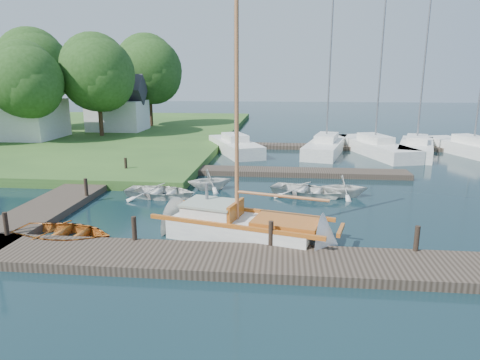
# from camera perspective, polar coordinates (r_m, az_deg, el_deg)

# --- Properties ---
(ground) EXTENTS (160.00, 160.00, 0.00)m
(ground) POSITION_cam_1_polar(r_m,az_deg,el_deg) (18.82, 0.00, -3.55)
(ground) COLOR black
(ground) RESTS_ON ground
(near_dock) EXTENTS (18.00, 2.20, 0.30)m
(near_dock) POSITION_cam_1_polar(r_m,az_deg,el_deg) (13.18, -2.68, -10.63)
(near_dock) COLOR #2E261D
(near_dock) RESTS_ON ground
(left_dock) EXTENTS (2.20, 18.00, 0.30)m
(left_dock) POSITION_cam_1_polar(r_m,az_deg,el_deg) (22.82, -19.87, -0.90)
(left_dock) COLOR #2E261D
(left_dock) RESTS_ON ground
(far_dock) EXTENTS (14.00, 1.60, 0.30)m
(far_dock) POSITION_cam_1_polar(r_m,az_deg,el_deg) (24.98, 6.08, 1.06)
(far_dock) COLOR #2E261D
(far_dock) RESTS_ON ground
(pontoon) EXTENTS (30.00, 1.60, 0.30)m
(pontoon) POSITION_cam_1_polar(r_m,az_deg,el_deg) (35.27, 19.19, 4.08)
(pontoon) COLOR #2E261D
(pontoon) RESTS_ON ground
(mooring_post_0) EXTENTS (0.16, 0.16, 0.80)m
(mooring_post_0) POSITION_cam_1_polar(r_m,az_deg,el_deg) (16.62, -28.76, -5.12)
(mooring_post_0) COLOR black
(mooring_post_0) RESTS_ON near_dock
(mooring_post_1) EXTENTS (0.16, 0.16, 0.80)m
(mooring_post_1) POSITION_cam_1_polar(r_m,az_deg,el_deg) (14.59, -13.93, -6.26)
(mooring_post_1) COLOR black
(mooring_post_1) RESTS_ON near_dock
(mooring_post_2) EXTENTS (0.16, 0.16, 0.80)m
(mooring_post_2) POSITION_cam_1_polar(r_m,az_deg,el_deg) (13.77, 4.14, -7.08)
(mooring_post_2) COLOR black
(mooring_post_2) RESTS_ON near_dock
(mooring_post_3) EXTENTS (0.16, 0.16, 0.80)m
(mooring_post_3) POSITION_cam_1_polar(r_m,az_deg,el_deg) (14.39, 22.50, -7.21)
(mooring_post_3) COLOR black
(mooring_post_3) RESTS_ON near_dock
(mooring_post_4) EXTENTS (0.16, 0.16, 0.80)m
(mooring_post_4) POSITION_cam_1_polar(r_m,az_deg,el_deg) (20.52, -19.84, -0.89)
(mooring_post_4) COLOR black
(mooring_post_4) RESTS_ON left_dock
(mooring_post_5) EXTENTS (0.16, 0.16, 0.80)m
(mooring_post_5) POSITION_cam_1_polar(r_m,az_deg,el_deg) (25.00, -14.98, 1.97)
(mooring_post_5) COLOR black
(mooring_post_5) RESTS_ON left_dock
(sailboat) EXTENTS (7.41, 3.76, 9.83)m
(sailboat) POSITION_cam_1_polar(r_m,az_deg,el_deg) (15.11, 0.90, -6.58)
(sailboat) COLOR silver
(sailboat) RESTS_ON ground
(dinghy) EXTENTS (3.85, 2.98, 0.74)m
(dinghy) POSITION_cam_1_polar(r_m,az_deg,el_deg) (16.13, -22.49, -6.24)
(dinghy) COLOR #8E5010
(dinghy) RESTS_ON ground
(tender_a) EXTENTS (3.70, 2.88, 0.70)m
(tender_a) POSITION_cam_1_polar(r_m,az_deg,el_deg) (20.53, -10.59, -1.30)
(tender_a) COLOR silver
(tender_a) RESTS_ON ground
(tender_b) EXTENTS (2.74, 2.56, 1.16)m
(tender_b) POSITION_cam_1_polar(r_m,az_deg,el_deg) (21.52, -4.03, 0.23)
(tender_b) COLOR silver
(tender_b) RESTS_ON ground
(tender_c) EXTENTS (4.15, 3.65, 0.71)m
(tender_c) POSITION_cam_1_polar(r_m,az_deg,el_deg) (20.65, 8.86, -1.12)
(tender_c) COLOR silver
(tender_c) RESTS_ON ground
(tender_d) EXTENTS (2.17, 1.89, 1.12)m
(tender_d) POSITION_cam_1_polar(r_m,az_deg,el_deg) (20.82, 13.77, -0.65)
(tender_d) COLOR silver
(tender_d) RESTS_ON ground
(marina_boat_0) EXTENTS (4.93, 7.52, 10.38)m
(marina_boat_0) POSITION_cam_1_polar(r_m,az_deg,el_deg) (31.99, -0.67, 4.68)
(marina_boat_0) COLOR silver
(marina_boat_0) RESTS_ON ground
(marina_boat_2) EXTENTS (4.17, 8.67, 11.86)m
(marina_boat_2) POSITION_cam_1_polar(r_m,az_deg,el_deg) (32.62, 11.41, 4.60)
(marina_boat_2) COLOR silver
(marina_boat_2) RESTS_ON ground
(marina_boat_3) EXTENTS (4.76, 9.11, 12.71)m
(marina_boat_3) POSITION_cam_1_polar(r_m,az_deg,el_deg) (32.97, 17.52, 4.34)
(marina_boat_3) COLOR silver
(marina_boat_3) RESTS_ON ground
(marina_boat_4) EXTENTS (4.32, 7.67, 11.06)m
(marina_boat_4) POSITION_cam_1_polar(r_m,az_deg,el_deg) (33.57, 22.44, 4.08)
(marina_boat_4) COLOR silver
(marina_boat_4) RESTS_ON ground
(marina_boat_5) EXTENTS (4.87, 8.76, 11.40)m
(marina_boat_5) POSITION_cam_1_polar(r_m,az_deg,el_deg) (35.05, 28.64, 3.80)
(marina_boat_5) COLOR silver
(marina_boat_5) RESTS_ON ground
(house_a) EXTENTS (6.30, 5.00, 6.29)m
(house_a) POSITION_cam_1_polar(r_m,az_deg,el_deg) (40.38, -27.24, 8.48)
(house_a) COLOR silver
(house_a) RESTS_ON shore
(house_c) EXTENTS (5.25, 4.00, 5.28)m
(house_c) POSITION_cam_1_polar(r_m,az_deg,el_deg) (43.00, -16.01, 9.17)
(house_c) COLOR silver
(house_c) RESTS_ON shore
(tree_2) EXTENTS (5.83, 5.75, 7.82)m
(tree_2) POSITION_cam_1_polar(r_m,az_deg,el_deg) (37.58, -26.63, 11.78)
(tree_2) COLOR #332114
(tree_2) RESTS_ON shore
(tree_3) EXTENTS (6.41, 6.38, 8.74)m
(tree_3) POSITION_cam_1_polar(r_m,az_deg,el_deg) (39.25, -18.48, 13.35)
(tree_3) COLOR #332114
(tree_3) RESTS_ON shore
(tree_4) EXTENTS (7.01, 7.01, 9.66)m
(tree_4) POSITION_cam_1_polar(r_m,az_deg,el_deg) (46.50, -25.76, 13.35)
(tree_4) COLOR #332114
(tree_4) RESTS_ON shore
(tree_7) EXTENTS (6.83, 6.83, 9.38)m
(tree_7) POSITION_cam_1_polar(r_m,az_deg,el_deg) (46.05, -12.03, 14.18)
(tree_7) COLOR #332114
(tree_7) RESTS_ON shore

